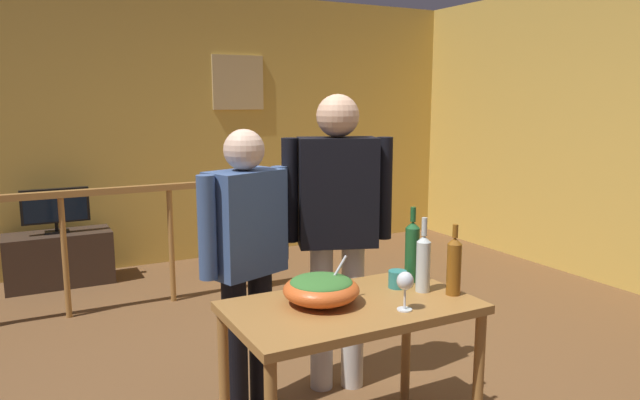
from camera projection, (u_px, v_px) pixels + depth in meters
name	position (u px, v px, depth m)	size (l,w,h in m)	color
ground_plane	(344.00, 392.00, 3.37)	(8.49, 8.49, 0.00)	brown
back_wall	(185.00, 129.00, 5.99)	(6.30, 0.10, 2.72)	gold
side_wall_right	(587.00, 132.00, 5.43)	(0.10, 4.90, 2.72)	gold
framed_picture	(238.00, 82.00, 6.11)	(0.55, 0.03, 0.56)	tan
stair_railing	(137.00, 226.00, 4.66)	(3.31, 0.10, 1.03)	#9E6B33
tv_console	(59.00, 259.00, 5.29)	(0.90, 0.40, 0.48)	#38281E
flat_screen_tv	(55.00, 207.00, 5.18)	(0.56, 0.12, 0.40)	black
serving_table	(351.00, 323.00, 2.67)	(1.11, 0.64, 0.75)	#9E6B33
salad_bowl	(321.00, 288.00, 2.64)	(0.35, 0.35, 0.21)	#DB5B23
wine_glass	(405.00, 283.00, 2.55)	(0.07, 0.07, 0.17)	silver
wine_bottle_green	(412.00, 250.00, 2.95)	(0.07, 0.07, 0.38)	#1E5628
wine_bottle_amber	(454.00, 265.00, 2.75)	(0.07, 0.07, 0.34)	brown
wine_bottle_clear	(423.00, 262.00, 2.80)	(0.07, 0.07, 0.36)	silver
mug_teal	(398.00, 279.00, 2.87)	(0.13, 0.09, 0.08)	teal
person_standing_left	(246.00, 250.00, 3.04)	(0.55, 0.34, 1.51)	black
person_standing_right	(338.00, 217.00, 3.27)	(0.59, 0.35, 1.69)	beige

